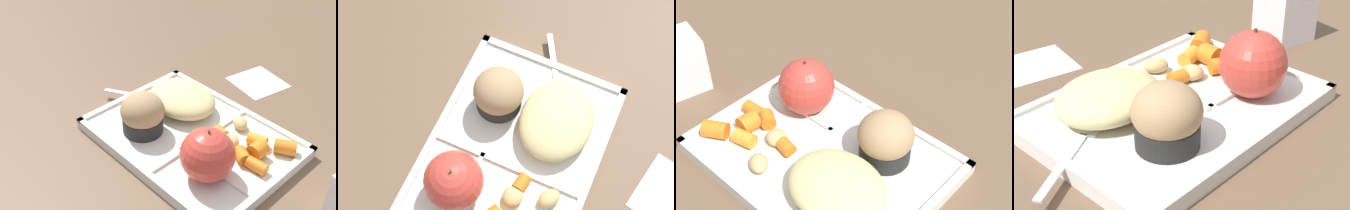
% 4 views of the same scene
% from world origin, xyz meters
% --- Properties ---
extents(ground, '(6.00, 6.00, 0.00)m').
position_xyz_m(ground, '(0.00, 0.00, 0.00)').
color(ground, brown).
extents(lunch_tray, '(0.32, 0.24, 0.02)m').
position_xyz_m(lunch_tray, '(-0.00, 0.00, 0.01)').
color(lunch_tray, silver).
rests_on(lunch_tray, ground).
extents(green_apple, '(0.08, 0.08, 0.08)m').
position_xyz_m(green_apple, '(-0.08, 0.05, 0.05)').
color(green_apple, '#C63D33').
rests_on(green_apple, lunch_tray).
extents(bran_muffin, '(0.07, 0.07, 0.07)m').
position_xyz_m(bran_muffin, '(0.06, 0.05, 0.05)').
color(bran_muffin, black).
rests_on(bran_muffin, lunch_tray).
extents(carrot_slice_diagonal, '(0.03, 0.02, 0.02)m').
position_xyz_m(carrot_slice_diagonal, '(-0.12, -0.01, 0.02)').
color(carrot_slice_diagonal, orange).
rests_on(carrot_slice_diagonal, lunch_tray).
extents(carrot_slice_near_corner, '(0.03, 0.03, 0.03)m').
position_xyz_m(carrot_slice_near_corner, '(-0.11, -0.04, 0.03)').
color(carrot_slice_near_corner, orange).
rests_on(carrot_slice_near_corner, lunch_tray).
extents(carrot_slice_center, '(0.03, 0.03, 0.02)m').
position_xyz_m(carrot_slice_center, '(-0.09, -0.06, 0.02)').
color(carrot_slice_center, orange).
rests_on(carrot_slice_center, lunch_tray).
extents(carrot_slice_large, '(0.04, 0.04, 0.02)m').
position_xyz_m(carrot_slice_large, '(-0.13, -0.07, 0.03)').
color(carrot_slice_large, orange).
rests_on(carrot_slice_large, lunch_tray).
extents(carrot_slice_edge, '(0.03, 0.03, 0.02)m').
position_xyz_m(carrot_slice_edge, '(-0.09, -0.01, 0.03)').
color(carrot_slice_edge, orange).
rests_on(carrot_slice_edge, lunch_tray).
extents(carrot_slice_back, '(0.03, 0.02, 0.02)m').
position_xyz_m(carrot_slice_back, '(-0.04, -0.03, 0.02)').
color(carrot_slice_back, orange).
rests_on(carrot_slice_back, lunch_tray).
extents(potato_chunk_corner, '(0.04, 0.04, 0.02)m').
position_xyz_m(potato_chunk_corner, '(-0.04, -0.07, 0.02)').
color(potato_chunk_corner, tan).
rests_on(potato_chunk_corner, lunch_tray).
extents(potato_chunk_small, '(0.04, 0.04, 0.02)m').
position_xyz_m(potato_chunk_small, '(-0.06, -0.03, 0.02)').
color(potato_chunk_small, tan).
rests_on(potato_chunk_small, lunch_tray).
extents(egg_noodle_pile, '(0.13, 0.11, 0.04)m').
position_xyz_m(egg_noodle_pile, '(0.06, -0.04, 0.04)').
color(egg_noodle_pile, '#D6C684').
rests_on(egg_noodle_pile, lunch_tray).
extents(meatball_center, '(0.03, 0.03, 0.03)m').
position_xyz_m(meatball_center, '(0.07, -0.04, 0.03)').
color(meatball_center, brown).
rests_on(meatball_center, lunch_tray).
extents(meatball_back, '(0.03, 0.03, 0.03)m').
position_xyz_m(meatball_back, '(0.08, -0.03, 0.03)').
color(meatball_back, brown).
rests_on(meatball_back, lunch_tray).
extents(plastic_fork, '(0.15, 0.09, 0.00)m').
position_xyz_m(plastic_fork, '(0.13, -0.01, 0.02)').
color(plastic_fork, silver).
rests_on(plastic_fork, lunch_tray).
extents(milk_carton, '(0.08, 0.08, 0.09)m').
position_xyz_m(milk_carton, '(-0.27, -0.03, 0.04)').
color(milk_carton, white).
rests_on(milk_carton, ground).
extents(paper_napkin, '(0.11, 0.11, 0.00)m').
position_xyz_m(paper_napkin, '(0.04, -0.23, 0.00)').
color(paper_napkin, white).
rests_on(paper_napkin, ground).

